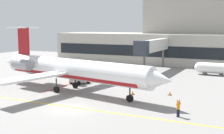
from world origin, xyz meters
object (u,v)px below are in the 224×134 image
object	(u,v)px
baggage_tug	(78,78)
marshaller	(178,108)
pushback_tractor	(35,68)
fuel_tank	(213,68)
regional_jet	(70,69)

from	to	relation	value
baggage_tug	marshaller	world-z (taller)	baggage_tug
pushback_tractor	marshaller	bearing A→B (deg)	-27.42
fuel_tank	marshaller	size ratio (longest dim) A/B	3.70
regional_jet	fuel_tank	bearing A→B (deg)	54.91
regional_jet	baggage_tug	size ratio (longest dim) A/B	9.33
baggage_tug	regional_jet	bearing A→B (deg)	-70.79
fuel_tank	marshaller	bearing A→B (deg)	-89.17
pushback_tractor	marshaller	xyz separation A→B (m)	(33.12, -17.18, 0.00)
regional_jet	marshaller	bearing A→B (deg)	-18.19
regional_jet	fuel_tank	world-z (taller)	regional_jet
pushback_tractor	fuel_tank	size ratio (longest dim) A/B	0.65
pushback_tractor	fuel_tank	world-z (taller)	fuel_tank
regional_jet	marshaller	size ratio (longest dim) A/B	16.85
regional_jet	pushback_tractor	xyz separation A→B (m)	(-16.10, 11.59, -2.28)
regional_jet	marshaller	distance (m)	18.05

